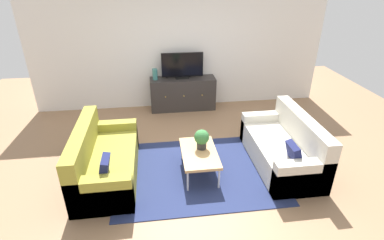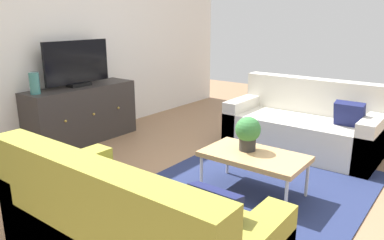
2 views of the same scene
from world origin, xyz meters
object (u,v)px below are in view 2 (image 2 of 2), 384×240
object	(u,v)px
couch_right_side	(305,127)
tv_console	(82,114)
flat_screen_tv	(77,64)
potted_plant	(248,132)
coffee_table	(254,157)
couch_left_side	(127,237)
glass_vase	(34,83)

from	to	relation	value
couch_right_side	tv_console	xyz separation A→B (m)	(-1.41, 2.37, 0.08)
couch_right_side	flat_screen_tv	size ratio (longest dim) A/B	1.90
couch_right_side	flat_screen_tv	bearing A→B (deg)	120.46
potted_plant	tv_console	world-z (taller)	tv_console
coffee_table	tv_console	bearing A→B (deg)	89.89
couch_right_side	tv_console	size ratio (longest dim) A/B	1.19
potted_plant	tv_console	distance (m)	2.36
couch_left_side	flat_screen_tv	distance (m)	2.90
flat_screen_tv	potted_plant	bearing A→B (deg)	-88.89
coffee_table	potted_plant	world-z (taller)	potted_plant
potted_plant	tv_console	bearing A→B (deg)	91.12
tv_console	couch_left_side	bearing A→B (deg)	-121.61
couch_right_side	tv_console	bearing A→B (deg)	120.67
couch_left_side	flat_screen_tv	size ratio (longest dim) A/B	1.90
potted_plant	couch_left_side	bearing A→B (deg)	-179.02
tv_console	flat_screen_tv	xyz separation A→B (m)	(-0.00, 0.02, 0.64)
coffee_table	flat_screen_tv	bearing A→B (deg)	89.89
couch_right_side	flat_screen_tv	world-z (taller)	flat_screen_tv
coffee_table	couch_left_side	bearing A→B (deg)	177.12
couch_left_side	glass_vase	size ratio (longest dim) A/B	7.07
couch_right_side	coffee_table	size ratio (longest dim) A/B	1.89
couch_right_side	coffee_table	xyz separation A→B (m)	(-1.41, -0.07, 0.07)
couch_right_side	tv_console	distance (m)	2.76
couch_left_side	flat_screen_tv	bearing A→B (deg)	58.60
couch_left_side	couch_right_side	world-z (taller)	same
couch_left_side	coffee_table	world-z (taller)	couch_left_side
couch_left_side	glass_vase	bearing A→B (deg)	69.95
couch_left_side	tv_console	distance (m)	2.79
couch_right_side	coffee_table	world-z (taller)	couch_right_side
potted_plant	glass_vase	size ratio (longest dim) A/B	1.29
couch_right_side	couch_left_side	bearing A→B (deg)	180.00
couch_left_side	potted_plant	world-z (taller)	couch_left_side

